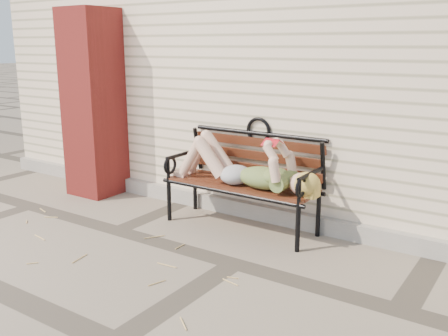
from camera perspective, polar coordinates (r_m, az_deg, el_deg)
The scene contains 7 objects.
ground at distance 3.87m, azimuth 1.16°, elevation -10.87°, with size 80.00×80.00×0.00m, color gray.
house_wall at distance 6.25m, azimuth 16.62°, elevation 12.24°, with size 8.00×4.00×3.00m, color beige.
foundation_strip at distance 4.63m, azimuth 7.71°, elevation -5.75°, with size 8.00×0.10×0.15m, color #AFA89E.
brick_pillar at distance 5.63m, azimuth -14.67°, elevation 7.13°, with size 0.50×0.50×2.00m, color #A52925.
garden_bench at distance 4.49m, azimuth 2.56°, elevation 0.09°, with size 1.51×0.60×0.98m.
reading_woman at distance 4.38m, azimuth 1.89°, elevation 0.17°, with size 1.43×0.32×0.45m.
straw_scatter at distance 4.06m, azimuth -17.96°, elevation -10.23°, with size 3.03×1.63×0.01m.
Camera 1 is at (1.89, -2.96, 1.62)m, focal length 40.00 mm.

